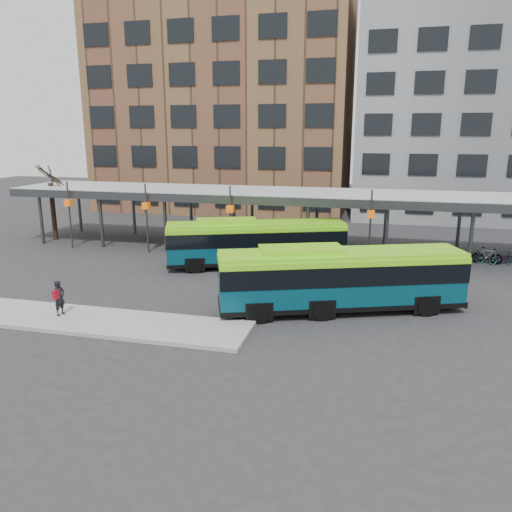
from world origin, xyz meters
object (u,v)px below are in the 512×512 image
Objects in this scene: tree at (53,209)px; bus_front at (340,277)px; pedestrian at (59,298)px; bus_rear at (255,242)px.

bus_front is at bearing -25.33° from tree.
tree is 3.47× the size of pedestrian.
tree reaches higher than bus_front.
tree is at bearing 145.56° from bus_rear.
pedestrian is (-12.12, -4.06, -0.64)m from bus_front.
pedestrian is at bearing -141.70° from bus_rear.
tree is 0.50× the size of bus_rear.
bus_front is 7.14× the size of pedestrian.
pedestrian is (-6.38, -10.89, -0.58)m from bus_rear.
pedestrian is at bearing 177.93° from bus_front.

